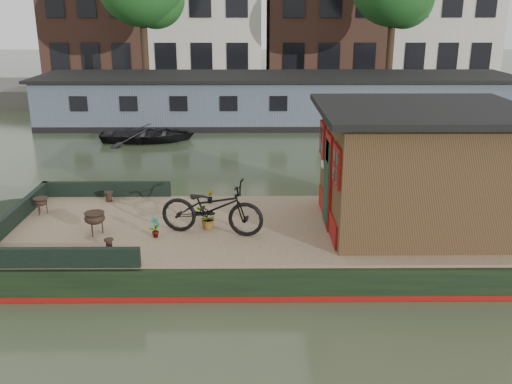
{
  "coord_description": "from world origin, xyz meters",
  "views": [
    {
      "loc": [
        -1.1,
        -10.8,
        4.88
      ],
      "look_at": [
        -1.01,
        0.5,
        1.2
      ],
      "focal_mm": 40.0,
      "sensor_mm": 36.0,
      "label": 1
    }
  ],
  "objects_px": {
    "potted_plant_a": "(155,227)",
    "brazier_front": "(95,223)",
    "brazier_rear": "(41,206)",
    "bicycle": "(212,208)",
    "cabin": "(418,167)",
    "dinghy": "(148,131)"
  },
  "relations": [
    {
      "from": "potted_plant_a",
      "to": "brazier_front",
      "type": "relative_size",
      "value": 0.96
    },
    {
      "from": "cabin",
      "to": "potted_plant_a",
      "type": "relative_size",
      "value": 9.37
    },
    {
      "from": "potted_plant_a",
      "to": "brazier_rear",
      "type": "height_order",
      "value": "potted_plant_a"
    },
    {
      "from": "bicycle",
      "to": "brazier_rear",
      "type": "distance_m",
      "value": 3.92
    },
    {
      "from": "potted_plant_a",
      "to": "brazier_rear",
      "type": "relative_size",
      "value": 1.19
    },
    {
      "from": "cabin",
      "to": "dinghy",
      "type": "xyz_separation_m",
      "value": [
        -7.23,
        10.61,
        -1.51
      ]
    },
    {
      "from": "bicycle",
      "to": "potted_plant_a",
      "type": "relative_size",
      "value": 4.75
    },
    {
      "from": "brazier_front",
      "to": "potted_plant_a",
      "type": "bearing_deg",
      "value": -9.38
    },
    {
      "from": "cabin",
      "to": "brazier_rear",
      "type": "xyz_separation_m",
      "value": [
        -7.79,
        0.73,
        -1.05
      ]
    },
    {
      "from": "brazier_rear",
      "to": "bicycle",
      "type": "bearing_deg",
      "value": -16.99
    },
    {
      "from": "cabin",
      "to": "dinghy",
      "type": "height_order",
      "value": "cabin"
    },
    {
      "from": "cabin",
      "to": "dinghy",
      "type": "relative_size",
      "value": 1.12
    },
    {
      "from": "brazier_front",
      "to": "brazier_rear",
      "type": "distance_m",
      "value": 1.85
    },
    {
      "from": "brazier_front",
      "to": "bicycle",
      "type": "bearing_deg",
      "value": 0.08
    },
    {
      "from": "cabin",
      "to": "bicycle",
      "type": "relative_size",
      "value": 1.97
    },
    {
      "from": "potted_plant_a",
      "to": "dinghy",
      "type": "distance_m",
      "value": 11.42
    },
    {
      "from": "cabin",
      "to": "bicycle",
      "type": "bearing_deg",
      "value": -174.21
    },
    {
      "from": "bicycle",
      "to": "brazier_rear",
      "type": "height_order",
      "value": "bicycle"
    },
    {
      "from": "brazier_front",
      "to": "dinghy",
      "type": "relative_size",
      "value": 0.12
    },
    {
      "from": "cabin",
      "to": "bicycle",
      "type": "xyz_separation_m",
      "value": [
        -4.05,
        -0.41,
        -0.7
      ]
    },
    {
      "from": "bicycle",
      "to": "brazier_front",
      "type": "height_order",
      "value": "bicycle"
    },
    {
      "from": "potted_plant_a",
      "to": "dinghy",
      "type": "xyz_separation_m",
      "value": [
        -2.08,
        11.22,
        -0.49
      ]
    }
  ]
}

